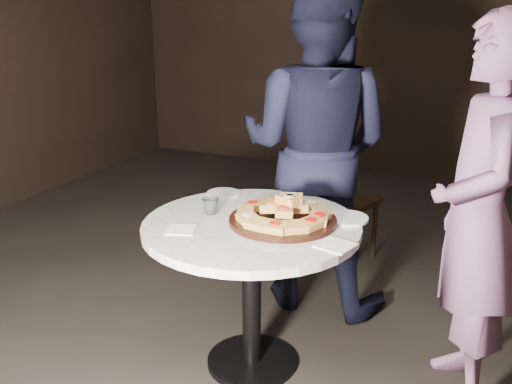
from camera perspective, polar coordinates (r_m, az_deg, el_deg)
floor at (r=2.96m, az=1.88°, el=-16.19°), size 7.00×7.00×0.00m
table at (r=2.62m, az=-0.45°, el=-5.88°), size 1.01×1.01×0.74m
serving_board at (r=2.57m, az=2.69°, el=-2.84°), size 0.62×0.62×0.02m
focaccia_pile at (r=2.55m, az=2.78°, el=-1.92°), size 0.44×0.42×0.12m
plate_left at (r=2.95m, az=-3.28°, el=-0.12°), size 0.23×0.23×0.01m
plate_right at (r=2.64m, az=9.01°, el=-2.59°), size 0.22×0.22×0.01m
water_glass at (r=2.67m, az=-4.57°, el=-1.42°), size 0.09×0.09×0.07m
napkin_near at (r=2.51m, az=-7.50°, el=-3.73°), size 0.16×0.16×0.01m
napkin_far at (r=2.35m, az=7.99°, el=-5.31°), size 0.17×0.17×0.01m
chair_far at (r=3.80m, az=7.92°, el=-0.34°), size 0.49×0.50×0.83m
diner_navy at (r=3.18m, az=5.95°, el=4.42°), size 0.90×0.70×1.85m
diner_teal at (r=2.53m, az=21.38°, el=-2.43°), size 0.54×0.69×1.67m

